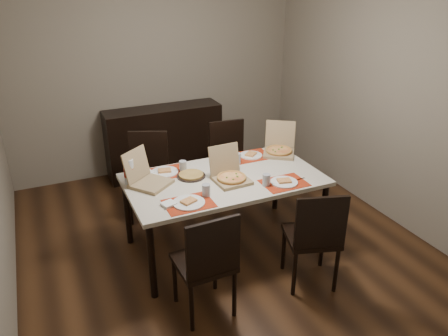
{
  "coord_description": "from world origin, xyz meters",
  "views": [
    {
      "loc": [
        -1.49,
        -3.47,
        2.52
      ],
      "look_at": [
        0.01,
        -0.14,
        0.85
      ],
      "focal_mm": 35.0,
      "sensor_mm": 36.0,
      "label": 1
    }
  ],
  "objects_px": {
    "chair_far_right": "(230,158)",
    "soda_bottle": "(129,171)",
    "sideboard": "(164,141)",
    "chair_near_left": "(207,261)",
    "chair_far_left": "(149,171)",
    "dip_bowl": "(230,164)",
    "pizza_box_center": "(230,175)",
    "dining_table": "(224,184)",
    "chair_near_right": "(314,235)"
  },
  "relations": [
    {
      "from": "dip_bowl",
      "to": "chair_near_right",
      "type": "bearing_deg",
      "value": -76.18
    },
    {
      "from": "dining_table",
      "to": "soda_bottle",
      "type": "distance_m",
      "value": 0.88
    },
    {
      "from": "chair_far_right",
      "to": "sideboard",
      "type": "bearing_deg",
      "value": 115.63
    },
    {
      "from": "sideboard",
      "to": "pizza_box_center",
      "type": "height_order",
      "value": "pizza_box_center"
    },
    {
      "from": "sideboard",
      "to": "chair_near_left",
      "type": "relative_size",
      "value": 1.61
    },
    {
      "from": "sideboard",
      "to": "dining_table",
      "type": "xyz_separation_m",
      "value": [
        0.01,
        -1.92,
        0.23
      ]
    },
    {
      "from": "dip_bowl",
      "to": "soda_bottle",
      "type": "distance_m",
      "value": 1.0
    },
    {
      "from": "pizza_box_center",
      "to": "chair_near_left",
      "type": "bearing_deg",
      "value": -125.74
    },
    {
      "from": "dining_table",
      "to": "pizza_box_center",
      "type": "relative_size",
      "value": 5.17
    },
    {
      "from": "sideboard",
      "to": "chair_near_right",
      "type": "height_order",
      "value": "chair_near_right"
    },
    {
      "from": "chair_far_left",
      "to": "pizza_box_center",
      "type": "height_order",
      "value": "pizza_box_center"
    },
    {
      "from": "chair_near_left",
      "to": "chair_near_right",
      "type": "bearing_deg",
      "value": -2.2
    },
    {
      "from": "dining_table",
      "to": "soda_bottle",
      "type": "bearing_deg",
      "value": 163.71
    },
    {
      "from": "sideboard",
      "to": "pizza_box_center",
      "type": "bearing_deg",
      "value": -89.05
    },
    {
      "from": "chair_near_right",
      "to": "soda_bottle",
      "type": "bearing_deg",
      "value": 139.16
    },
    {
      "from": "sideboard",
      "to": "chair_far_left",
      "type": "relative_size",
      "value": 1.61
    },
    {
      "from": "chair_far_right",
      "to": "soda_bottle",
      "type": "distance_m",
      "value": 1.51
    },
    {
      "from": "sideboard",
      "to": "dip_bowl",
      "type": "xyz_separation_m",
      "value": [
        0.18,
        -1.68,
        0.31
      ]
    },
    {
      "from": "pizza_box_center",
      "to": "soda_bottle",
      "type": "relative_size",
      "value": 1.23
    },
    {
      "from": "chair_far_right",
      "to": "pizza_box_center",
      "type": "xyz_separation_m",
      "value": [
        -0.45,
        -0.98,
        0.29
      ]
    },
    {
      "from": "sideboard",
      "to": "chair_near_left",
      "type": "distance_m",
      "value": 2.78
    },
    {
      "from": "chair_far_left",
      "to": "pizza_box_center",
      "type": "xyz_separation_m",
      "value": [
        0.51,
        -1.01,
        0.29
      ]
    },
    {
      "from": "chair_far_left",
      "to": "pizza_box_center",
      "type": "bearing_deg",
      "value": -63.3
    },
    {
      "from": "chair_near_left",
      "to": "soda_bottle",
      "type": "height_order",
      "value": "soda_bottle"
    },
    {
      "from": "chair_far_right",
      "to": "soda_bottle",
      "type": "xyz_separation_m",
      "value": [
        -1.3,
        -0.67,
        0.36
      ]
    },
    {
      "from": "sideboard",
      "to": "chair_far_right",
      "type": "bearing_deg",
      "value": -64.37
    },
    {
      "from": "dip_bowl",
      "to": "pizza_box_center",
      "type": "bearing_deg",
      "value": -114.85
    },
    {
      "from": "soda_bottle",
      "to": "dip_bowl",
      "type": "bearing_deg",
      "value": -0.15
    },
    {
      "from": "chair_near_right",
      "to": "chair_far_right",
      "type": "height_order",
      "value": "same"
    },
    {
      "from": "chair_near_right",
      "to": "dip_bowl",
      "type": "bearing_deg",
      "value": 103.82
    },
    {
      "from": "chair_far_left",
      "to": "dip_bowl",
      "type": "height_order",
      "value": "chair_far_left"
    },
    {
      "from": "dining_table",
      "to": "chair_near_left",
      "type": "xyz_separation_m",
      "value": [
        -0.51,
        -0.81,
        -0.17
      ]
    },
    {
      "from": "chair_near_left",
      "to": "chair_near_right",
      "type": "xyz_separation_m",
      "value": [
        0.95,
        -0.04,
        0.0
      ]
    },
    {
      "from": "pizza_box_center",
      "to": "dip_bowl",
      "type": "relative_size",
      "value": 2.97
    },
    {
      "from": "chair_far_left",
      "to": "dip_bowl",
      "type": "xyz_separation_m",
      "value": [
        0.65,
        -0.7,
        0.25
      ]
    },
    {
      "from": "chair_near_left",
      "to": "dip_bowl",
      "type": "bearing_deg",
      "value": 57.23
    },
    {
      "from": "dining_table",
      "to": "pizza_box_center",
      "type": "bearing_deg",
      "value": -69.29
    },
    {
      "from": "pizza_box_center",
      "to": "dip_bowl",
      "type": "bearing_deg",
      "value": 65.15
    },
    {
      "from": "chair_near_left",
      "to": "chair_far_left",
      "type": "relative_size",
      "value": 1.0
    },
    {
      "from": "chair_near_right",
      "to": "chair_far_left",
      "type": "relative_size",
      "value": 1.0
    },
    {
      "from": "sideboard",
      "to": "chair_far_left",
      "type": "bearing_deg",
      "value": -115.81
    },
    {
      "from": "pizza_box_center",
      "to": "soda_bottle",
      "type": "height_order",
      "value": "pizza_box_center"
    },
    {
      "from": "sideboard",
      "to": "chair_far_left",
      "type": "xyz_separation_m",
      "value": [
        -0.47,
        -0.98,
        0.06
      ]
    },
    {
      "from": "soda_bottle",
      "to": "pizza_box_center",
      "type": "bearing_deg",
      "value": -20.22
    },
    {
      "from": "sideboard",
      "to": "chair_near_left",
      "type": "height_order",
      "value": "chair_near_left"
    },
    {
      "from": "pizza_box_center",
      "to": "dining_table",
      "type": "bearing_deg",
      "value": 110.71
    },
    {
      "from": "soda_bottle",
      "to": "dining_table",
      "type": "bearing_deg",
      "value": -16.29
    },
    {
      "from": "dining_table",
      "to": "chair_near_left",
      "type": "bearing_deg",
      "value": -121.86
    },
    {
      "from": "chair_far_right",
      "to": "dip_bowl",
      "type": "bearing_deg",
      "value": -114.77
    },
    {
      "from": "chair_far_right",
      "to": "dip_bowl",
      "type": "relative_size",
      "value": 7.93
    }
  ]
}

